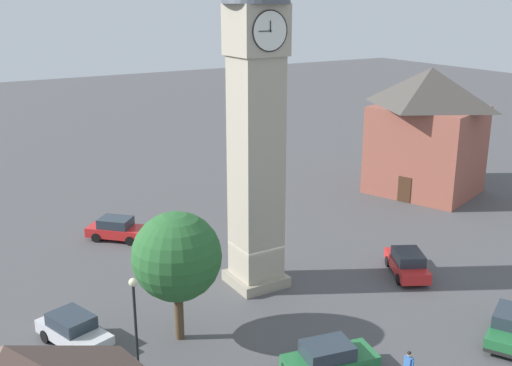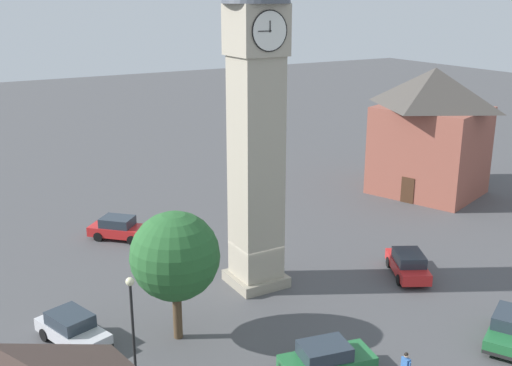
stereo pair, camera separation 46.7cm
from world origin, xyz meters
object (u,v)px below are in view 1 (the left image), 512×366
at_px(car_white_side, 329,359).
at_px(building_terrace_right, 427,130).
at_px(car_blue_kerb, 73,330).
at_px(pedestrian, 408,366).
at_px(car_red_corner, 407,263).
at_px(clock_tower, 256,50).
at_px(lamp_post, 135,314).
at_px(tree, 177,257).
at_px(car_green_alley, 117,229).
at_px(car_black_far, 511,326).

distance_m(car_white_side, building_terrace_right, 28.90).
distance_m(car_blue_kerb, pedestrian, 15.42).
bearing_deg(car_red_corner, pedestrian, 45.94).
height_order(clock_tower, car_red_corner, clock_tower).
bearing_deg(car_blue_kerb, clock_tower, -173.89).
bearing_deg(lamp_post, pedestrian, 147.88).
height_order(clock_tower, tree, clock_tower).
distance_m(car_white_side, lamp_post, 8.62).
relative_size(car_blue_kerb, pedestrian, 2.63).
bearing_deg(lamp_post, building_terrace_right, -156.30).
xyz_separation_m(car_blue_kerb, lamp_post, (-1.54, 4.51, 2.55)).
height_order(car_blue_kerb, tree, tree).
bearing_deg(pedestrian, tree, -52.00).
relative_size(car_blue_kerb, tree, 0.69).
bearing_deg(lamp_post, car_red_corner, -173.49).
xyz_separation_m(clock_tower, car_red_corner, (-8.25, 3.66, -12.48)).
bearing_deg(car_blue_kerb, building_terrace_right, -164.55).
distance_m(car_blue_kerb, tree, 6.10).
height_order(car_green_alley, building_terrace_right, building_terrace_right).
distance_m(tree, lamp_post, 4.01).
height_order(clock_tower, car_blue_kerb, clock_tower).
height_order(clock_tower, lamp_post, clock_tower).
bearing_deg(clock_tower, car_white_side, 78.68).
xyz_separation_m(car_white_side, building_terrace_right, (-22.94, -16.97, 4.58)).
xyz_separation_m(car_red_corner, car_black_far, (0.97, 7.92, 0.00)).
xyz_separation_m(car_white_side, lamp_post, (7.37, -3.66, 2.55)).
height_order(car_red_corner, car_green_alley, same).
bearing_deg(tree, car_green_alley, -96.65).
xyz_separation_m(clock_tower, lamp_post, (9.24, 5.66, -9.93)).
relative_size(car_white_side, tree, 0.68).
bearing_deg(car_red_corner, lamp_post, 6.51).
bearing_deg(car_red_corner, clock_tower, -23.93).
height_order(car_black_far, car_green_alley, same).
relative_size(building_terrace_right, lamp_post, 2.12).
height_order(clock_tower, car_white_side, clock_tower).
bearing_deg(car_black_far, lamp_post, -19.72).
height_order(car_white_side, lamp_post, lamp_post).
bearing_deg(car_red_corner, car_white_side, 29.21).
relative_size(car_white_side, building_terrace_right, 0.42).
relative_size(car_white_side, car_green_alley, 1.06).
height_order(car_black_far, pedestrian, pedestrian).
bearing_deg(building_terrace_right, car_red_corner, 41.41).
bearing_deg(car_black_far, clock_tower, -57.83).
distance_m(car_red_corner, lamp_post, 17.79).
relative_size(pedestrian, tree, 0.26).
bearing_deg(car_black_far, car_white_side, -13.90).
relative_size(car_red_corner, car_black_far, 1.00).
relative_size(car_blue_kerb, building_terrace_right, 0.43).
bearing_deg(pedestrian, car_blue_kerb, -43.33).
height_order(car_green_alley, pedestrian, pedestrian).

